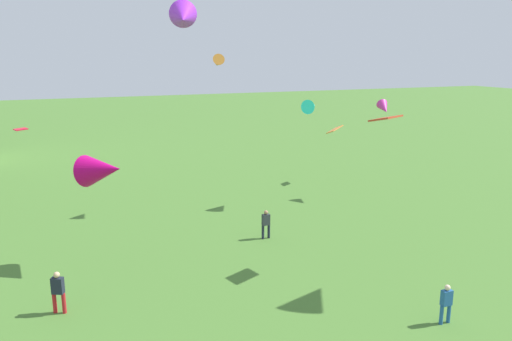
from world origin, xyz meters
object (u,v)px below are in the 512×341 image
(person_1, at_px, (266,223))
(person_2, at_px, (446,302))
(kite_flying_1, at_px, (183,17))
(kite_flying_6, at_px, (386,118))
(kite_flying_0, at_px, (384,108))
(kite_flying_8, at_px, (218,63))
(kite_flying_10, at_px, (21,129))
(person_0, at_px, (58,290))
(kite_flying_4, at_px, (335,129))
(kite_flying_9, at_px, (103,170))
(kite_flying_7, at_px, (311,106))

(person_1, xyz_separation_m, person_2, (2.58, -10.74, -0.03))
(person_1, height_order, kite_flying_1, kite_flying_1)
(person_1, distance_m, kite_flying_6, 8.78)
(kite_flying_0, distance_m, kite_flying_8, 11.75)
(kite_flying_0, distance_m, kite_flying_1, 17.27)
(kite_flying_1, xyz_separation_m, kite_flying_6, (8.18, -3.75, -4.39))
(kite_flying_1, distance_m, kite_flying_10, 15.21)
(person_0, distance_m, kite_flying_6, 15.47)
(person_0, distance_m, person_1, 11.53)
(kite_flying_8, distance_m, kite_flying_10, 12.86)
(person_2, xyz_separation_m, kite_flying_4, (7.42, 20.31, 3.26))
(kite_flying_1, bearing_deg, kite_flying_10, 137.02)
(kite_flying_9, distance_m, kite_flying_10, 11.47)
(kite_flying_1, distance_m, kite_flying_6, 10.01)
(person_0, xyz_separation_m, kite_flying_4, (20.67, 13.93, 3.17))
(kite_flying_1, bearing_deg, kite_flying_6, -9.64)
(kite_flying_7, bearing_deg, kite_flying_8, 37.28)
(kite_flying_9, bearing_deg, person_0, -162.27)
(kite_flying_1, bearing_deg, kite_flying_4, 52.01)
(kite_flying_1, bearing_deg, person_1, 32.58)
(kite_flying_9, bearing_deg, kite_flying_4, -12.54)
(person_2, relative_size, kite_flying_7, 0.98)
(kite_flying_0, bearing_deg, kite_flying_7, -171.86)
(person_0, relative_size, kite_flying_6, 0.99)
(kite_flying_6, distance_m, kite_flying_9, 13.01)
(kite_flying_0, distance_m, kite_flying_9, 19.78)
(kite_flying_6, bearing_deg, kite_flying_4, 41.07)
(person_2, xyz_separation_m, kite_flying_9, (-10.94, 10.23, 3.81))
(kite_flying_10, bearing_deg, kite_flying_4, 75.06)
(kite_flying_1, relative_size, kite_flying_6, 1.31)
(kite_flying_1, xyz_separation_m, kite_flying_7, (10.09, 6.61, -4.87))
(person_0, height_order, person_1, person_0)
(kite_flying_1, bearing_deg, kite_flying_8, 77.02)
(person_2, distance_m, kite_flying_6, 8.31)
(person_0, relative_size, person_1, 1.07)
(person_0, xyz_separation_m, kite_flying_6, (14.21, -0.86, 6.05))
(kite_flying_4, xyz_separation_m, kite_flying_8, (-10.47, -3.19, 5.17))
(kite_flying_10, bearing_deg, person_1, 36.37)
(person_2, height_order, kite_flying_10, kite_flying_10)
(kite_flying_10, bearing_deg, kite_flying_8, 58.12)
(person_1, xyz_separation_m, kite_flying_7, (5.45, 5.14, 5.62))
(person_2, xyz_separation_m, kite_flying_6, (0.96, 5.52, 6.13))
(person_1, distance_m, kite_flying_10, 16.46)
(kite_flying_9, bearing_deg, person_2, -84.41)
(kite_flying_7, relative_size, kite_flying_9, 0.59)
(person_2, bearing_deg, kite_flying_8, -78.70)
(person_0, height_order, kite_flying_1, kite_flying_1)
(kite_flying_0, height_order, kite_flying_9, kite_flying_0)
(kite_flying_0, bearing_deg, person_0, -142.41)
(kite_flying_0, height_order, kite_flying_6, kite_flying_6)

